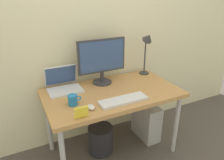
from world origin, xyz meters
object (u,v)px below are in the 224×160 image
object	(u,v)px
photo_frame	(81,112)
laptop	(63,84)
monitor	(102,59)
wastebasket	(101,139)
desk_lamp	(147,44)
mouse	(91,107)
keyboard	(123,100)
desk	(112,97)
coffee_mug	(73,100)
computer_tower	(146,121)

from	to	relation	value
photo_frame	laptop	bearing A→B (deg)	89.33
laptop	monitor	bearing A→B (deg)	-2.56
photo_frame	wastebasket	distance (m)	0.76
photo_frame	desk_lamp	bearing A→B (deg)	29.44
monitor	mouse	xyz separation A→B (m)	(-0.30, -0.45, -0.25)
keyboard	photo_frame	distance (m)	0.42
desk	wastebasket	xyz separation A→B (m)	(-0.12, 0.04, -0.50)
monitor	mouse	bearing A→B (deg)	-124.04
laptop	coffee_mug	xyz separation A→B (m)	(-0.01, -0.34, -0.01)
desk	coffee_mug	bearing A→B (deg)	-168.36
laptop	keyboard	distance (m)	0.63
desk	mouse	size ratio (longest dim) A/B	14.36
desk_lamp	computer_tower	bearing A→B (deg)	-113.08
laptop	keyboard	xyz separation A→B (m)	(0.41, -0.47, -0.05)
photo_frame	wastebasket	size ratio (longest dim) A/B	0.37
computer_tower	wastebasket	bearing A→B (deg)	-179.42
keyboard	wastebasket	world-z (taller)	keyboard
monitor	computer_tower	xyz separation A→B (m)	(0.46, -0.19, -0.76)
desk	computer_tower	xyz separation A→B (m)	(0.47, 0.05, -0.44)
desk_lamp	wastebasket	bearing A→B (deg)	-163.69
mouse	computer_tower	xyz separation A→B (m)	(0.77, 0.26, -0.52)
monitor	keyboard	xyz separation A→B (m)	(-0.00, -0.46, -0.25)
mouse	keyboard	bearing A→B (deg)	-1.19
desk_lamp	mouse	xyz separation A→B (m)	(-0.85, -0.45, -0.34)
monitor	photo_frame	size ratio (longest dim) A/B	4.59
photo_frame	computer_tower	world-z (taller)	photo_frame
desk	laptop	world-z (taller)	laptop
desk	computer_tower	bearing A→B (deg)	5.52
keyboard	wastebasket	xyz separation A→B (m)	(-0.12, 0.26, -0.57)
coffee_mug	computer_tower	xyz separation A→B (m)	(0.88, 0.13, -0.54)
keyboard	mouse	world-z (taller)	mouse
desk_lamp	keyboard	world-z (taller)	desk_lamp
desk	keyboard	xyz separation A→B (m)	(-0.00, -0.22, 0.07)
monitor	keyboard	world-z (taller)	monitor
laptop	desk	bearing A→B (deg)	-31.63
desk_lamp	wastebasket	size ratio (longest dim) A/B	1.65
mouse	laptop	bearing A→B (deg)	102.75
desk	monitor	size ratio (longest dim) A/B	2.56
desk_lamp	coffee_mug	size ratio (longest dim) A/B	4.27
monitor	coffee_mug	size ratio (longest dim) A/B	4.37
laptop	coffee_mug	world-z (taller)	laptop
desk_lamp	keyboard	distance (m)	0.79
coffee_mug	photo_frame	world-z (taller)	photo_frame
desk	photo_frame	xyz separation A→B (m)	(-0.41, -0.31, 0.11)
photo_frame	mouse	bearing A→B (deg)	38.81
desk	computer_tower	size ratio (longest dim) A/B	3.08
laptop	computer_tower	distance (m)	1.05
laptop	computer_tower	size ratio (longest dim) A/B	0.76
desk	wastebasket	size ratio (longest dim) A/B	4.31
laptop	desk_lamp	xyz separation A→B (m)	(0.95, -0.02, 0.30)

